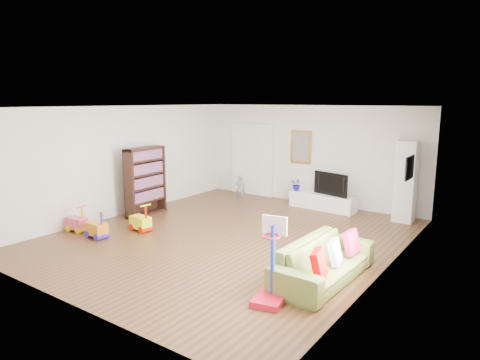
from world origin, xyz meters
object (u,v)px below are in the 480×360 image
Objects in this scene: media_console at (322,202)px; basketball_hoop at (270,262)px; sofa at (324,261)px; bookshelf at (145,181)px.

media_console is 5.60m from basketball_hoop.
bookshelf is at bearing 79.72° from sofa.
media_console is 4.60m from bookshelf.
media_console is at bearing 26.32° from sofa.
bookshelf reaches higher than media_console.
sofa is (1.92, -4.16, 0.11)m from media_console.
bookshelf is at bearing -134.35° from media_console.
basketball_hoop is at bearing -28.20° from bookshelf.
media_console is 0.81× the size of sofa.
media_console is 4.58m from sofa.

